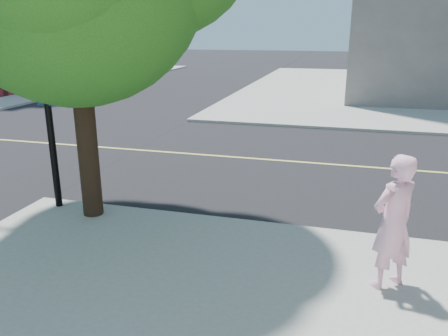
% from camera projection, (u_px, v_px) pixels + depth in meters
% --- Properties ---
extents(ground, '(140.00, 140.00, 0.00)m').
position_uv_depth(ground, '(86.00, 207.00, 9.42)').
color(ground, black).
rests_on(ground, ground).
extents(road_ew, '(140.00, 9.00, 0.01)m').
position_uv_depth(road_ew, '(167.00, 152.00, 13.57)').
color(road_ew, black).
rests_on(road_ew, ground).
extents(man_on_phone, '(0.83, 0.80, 1.91)m').
position_uv_depth(man_on_phone, '(393.00, 222.00, 6.07)').
color(man_on_phone, '#FEB7D4').
rests_on(man_on_phone, sidewalk_se).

